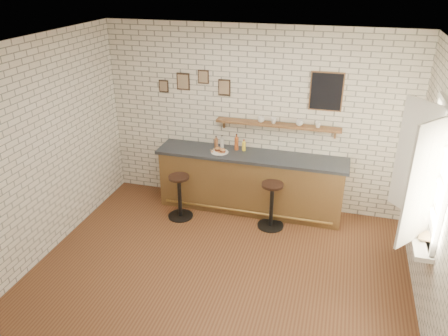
{
  "coord_description": "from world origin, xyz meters",
  "views": [
    {
      "loc": [
        1.36,
        -4.64,
        3.8
      ],
      "look_at": [
        -0.2,
        0.9,
        1.1
      ],
      "focal_mm": 35.0,
      "sensor_mm": 36.0,
      "label": 1
    }
  ],
  "objects_px": {
    "bitters_bottle_brown": "(216,143)",
    "bar_stool_left": "(180,195)",
    "condiment_bottle_yellow": "(244,146)",
    "book_upper": "(419,234)",
    "bar_stool_right": "(272,204)",
    "bar_counter": "(250,182)",
    "shelf_cup_a": "(261,120)",
    "ciabatta_sandwich": "(220,150)",
    "shelf_cup_b": "(274,121)",
    "shelf_cup_d": "(318,125)",
    "bitters_bottle_white": "(222,143)",
    "bitters_bottle_amber": "(236,143)",
    "shelf_cup_c": "(299,123)",
    "sandwich_plate": "(220,152)",
    "book_lower": "(419,236)"
  },
  "relations": [
    {
      "from": "shelf_cup_c",
      "to": "shelf_cup_d",
      "type": "bearing_deg",
      "value": -86.58
    },
    {
      "from": "bitters_bottle_brown",
      "to": "bar_stool_right",
      "type": "xyz_separation_m",
      "value": [
        1.07,
        -0.57,
        -0.69
      ]
    },
    {
      "from": "shelf_cup_b",
      "to": "condiment_bottle_yellow",
      "type": "bearing_deg",
      "value": 141.73
    },
    {
      "from": "bar_stool_left",
      "to": "book_upper",
      "type": "height_order",
      "value": "book_upper"
    },
    {
      "from": "bar_counter",
      "to": "bar_stool_left",
      "type": "relative_size",
      "value": 4.16
    },
    {
      "from": "shelf_cup_c",
      "to": "condiment_bottle_yellow",
      "type": "bearing_deg",
      "value": 98.57
    },
    {
      "from": "ciabatta_sandwich",
      "to": "condiment_bottle_yellow",
      "type": "relative_size",
      "value": 1.15
    },
    {
      "from": "book_upper",
      "to": "bar_stool_right",
      "type": "bearing_deg",
      "value": 157.93
    },
    {
      "from": "sandwich_plate",
      "to": "ciabatta_sandwich",
      "type": "xyz_separation_m",
      "value": [
        0.01,
        0.0,
        0.04
      ]
    },
    {
      "from": "bitters_bottle_white",
      "to": "shelf_cup_d",
      "type": "distance_m",
      "value": 1.59
    },
    {
      "from": "shelf_cup_b",
      "to": "ciabatta_sandwich",
      "type": "bearing_deg",
      "value": 149.73
    },
    {
      "from": "shelf_cup_c",
      "to": "bar_stool_right",
      "type": "bearing_deg",
      "value": 160.58
    },
    {
      "from": "sandwich_plate",
      "to": "bar_stool_right",
      "type": "bearing_deg",
      "value": -22.22
    },
    {
      "from": "bitters_bottle_brown",
      "to": "bitters_bottle_amber",
      "type": "distance_m",
      "value": 0.35
    },
    {
      "from": "sandwich_plate",
      "to": "ciabatta_sandwich",
      "type": "relative_size",
      "value": 1.28
    },
    {
      "from": "ciabatta_sandwich",
      "to": "shelf_cup_b",
      "type": "relative_size",
      "value": 2.3
    },
    {
      "from": "bar_stool_left",
      "to": "bar_stool_right",
      "type": "height_order",
      "value": "bar_stool_right"
    },
    {
      "from": "bar_counter",
      "to": "ciabatta_sandwich",
      "type": "xyz_separation_m",
      "value": [
        -0.5,
        -0.06,
        0.55
      ]
    },
    {
      "from": "bar_counter",
      "to": "shelf_cup_d",
      "type": "height_order",
      "value": "shelf_cup_d"
    },
    {
      "from": "condiment_bottle_yellow",
      "to": "book_upper",
      "type": "bearing_deg",
      "value": -35.19
    },
    {
      "from": "bar_counter",
      "to": "shelf_cup_a",
      "type": "relative_size",
      "value": 27.73
    },
    {
      "from": "bar_stool_left",
      "to": "book_lower",
      "type": "height_order",
      "value": "book_lower"
    },
    {
      "from": "shelf_cup_b",
      "to": "book_lower",
      "type": "bearing_deg",
      "value": -90.24
    },
    {
      "from": "bitters_bottle_amber",
      "to": "shelf_cup_d",
      "type": "relative_size",
      "value": 3.06
    },
    {
      "from": "bar_stool_left",
      "to": "shelf_cup_a",
      "type": "relative_size",
      "value": 6.66
    },
    {
      "from": "bar_counter",
      "to": "sandwich_plate",
      "type": "height_order",
      "value": "sandwich_plate"
    },
    {
      "from": "sandwich_plate",
      "to": "shelf_cup_a",
      "type": "distance_m",
      "value": 0.85
    },
    {
      "from": "condiment_bottle_yellow",
      "to": "bar_stool_right",
      "type": "distance_m",
      "value": 1.07
    },
    {
      "from": "bitters_bottle_brown",
      "to": "shelf_cup_d",
      "type": "bearing_deg",
      "value": 2.75
    },
    {
      "from": "shelf_cup_d",
      "to": "book_lower",
      "type": "relative_size",
      "value": 0.45
    },
    {
      "from": "shelf_cup_a",
      "to": "bar_stool_left",
      "type": "bearing_deg",
      "value": -158.46
    },
    {
      "from": "bar_counter",
      "to": "shelf_cup_d",
      "type": "distance_m",
      "value": 1.45
    },
    {
      "from": "bitters_bottle_brown",
      "to": "bitters_bottle_amber",
      "type": "xyz_separation_m",
      "value": [
        0.35,
        0.0,
        0.03
      ]
    },
    {
      "from": "bitters_bottle_white",
      "to": "bitters_bottle_amber",
      "type": "distance_m",
      "value": 0.25
    },
    {
      "from": "bitters_bottle_brown",
      "to": "condiment_bottle_yellow",
      "type": "xyz_separation_m",
      "value": [
        0.47,
        -0.0,
        -0.0
      ]
    },
    {
      "from": "ciabatta_sandwich",
      "to": "shelf_cup_b",
      "type": "distance_m",
      "value": 0.98
    },
    {
      "from": "bar_stool_right",
      "to": "bitters_bottle_brown",
      "type": "bearing_deg",
      "value": 151.9
    },
    {
      "from": "bar_stool_right",
      "to": "shelf_cup_d",
      "type": "height_order",
      "value": "shelf_cup_d"
    },
    {
      "from": "ciabatta_sandwich",
      "to": "shelf_cup_b",
      "type": "bearing_deg",
      "value": 17.64
    },
    {
      "from": "shelf_cup_b",
      "to": "book_lower",
      "type": "xyz_separation_m",
      "value": [
        2.04,
        -1.86,
        -0.6
      ]
    },
    {
      "from": "bitters_bottle_brown",
      "to": "bar_stool_left",
      "type": "height_order",
      "value": "bitters_bottle_brown"
    },
    {
      "from": "sandwich_plate",
      "to": "bitters_bottle_brown",
      "type": "height_order",
      "value": "bitters_bottle_brown"
    },
    {
      "from": "bar_stool_right",
      "to": "shelf_cup_d",
      "type": "bearing_deg",
      "value": 49.34
    },
    {
      "from": "bar_stool_left",
      "to": "book_upper",
      "type": "bearing_deg",
      "value": -17.65
    },
    {
      "from": "condiment_bottle_yellow",
      "to": "bitters_bottle_brown",
      "type": "bearing_deg",
      "value": 180.0
    },
    {
      "from": "book_upper",
      "to": "condiment_bottle_yellow",
      "type": "bearing_deg",
      "value": 154.77
    },
    {
      "from": "condiment_bottle_yellow",
      "to": "bar_counter",
      "type": "bearing_deg",
      "value": -39.1
    },
    {
      "from": "condiment_bottle_yellow",
      "to": "bar_stool_right",
      "type": "xyz_separation_m",
      "value": [
        0.59,
        -0.57,
        -0.68
      ]
    },
    {
      "from": "bitters_bottle_brown",
      "to": "bar_stool_right",
      "type": "relative_size",
      "value": 0.27
    },
    {
      "from": "bar_stool_left",
      "to": "bitters_bottle_white",
      "type": "bearing_deg",
      "value": 52.69
    }
  ]
}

